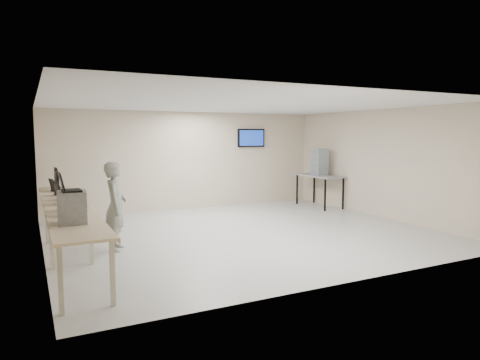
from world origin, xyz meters
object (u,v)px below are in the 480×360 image
equipment_box (72,207)px  side_table (320,177)px  soldier (116,206)px  workbench (67,208)px

equipment_box → side_table: 8.24m
soldier → side_table: size_ratio=1.04×
workbench → soldier: bearing=-11.1°
side_table → equipment_box: bearing=-151.6°
workbench → equipment_box: size_ratio=13.26×
workbench → side_table: (7.19, 2.10, 0.06)m
soldier → equipment_box: bearing=167.7°
equipment_box → soldier: bearing=66.0°
equipment_box → side_table: bearing=32.7°
workbench → equipment_box: (-0.06, -1.82, 0.30)m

